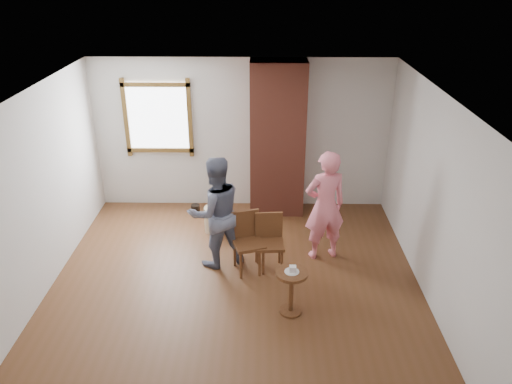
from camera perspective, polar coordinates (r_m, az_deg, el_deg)
ground at (r=6.69m, az=-2.47°, el=-11.90°), size 5.50×5.50×0.00m
room_shell at (r=6.35m, az=-2.98°, el=4.65°), size 5.04×5.52×2.62m
brick_chimney at (r=8.29m, az=2.47°, el=5.96°), size 0.90×0.50×2.60m
stoneware_crock at (r=8.07m, az=-4.77°, el=-3.13°), size 0.36×0.36×0.42m
dark_pot at (r=8.72m, az=-6.94°, el=-1.94°), size 0.19×0.19×0.15m
dining_chair_left at (r=7.00m, az=-1.01°, el=-5.29°), size 0.50×0.50×0.86m
dining_chair_right at (r=7.03m, az=1.55°, el=-5.36°), size 0.41×0.41×0.82m
side_table at (r=6.22m, az=4.05°, el=-10.58°), size 0.40×0.40×0.60m
cake_plate at (r=6.11m, az=4.11°, el=-9.05°), size 0.18×0.18×0.01m
cake_slice at (r=6.09m, az=4.22°, el=-8.79°), size 0.08×0.07×0.06m
man at (r=6.97m, az=-4.64°, el=-2.33°), size 0.98×0.90×1.64m
person_pink at (r=7.17m, az=7.90°, el=-1.59°), size 0.69×0.54×1.66m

